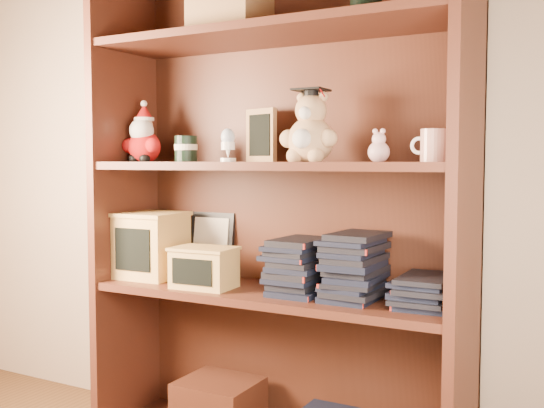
% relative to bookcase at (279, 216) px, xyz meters
% --- Properties ---
extents(bookcase, '(1.20, 0.35, 1.60)m').
position_rel_bookcase_xyz_m(bookcase, '(0.00, 0.00, 0.00)').
color(bookcase, '#4C2315').
rests_on(bookcase, ground).
extents(shelf_lower, '(1.14, 0.33, 0.02)m').
position_rel_bookcase_xyz_m(shelf_lower, '(0.00, -0.05, -0.24)').
color(shelf_lower, '#4C2315').
rests_on(shelf_lower, ground).
extents(shelf_upper, '(1.14, 0.33, 0.02)m').
position_rel_bookcase_xyz_m(shelf_upper, '(0.00, -0.05, 0.16)').
color(shelf_upper, '#4C2315').
rests_on(shelf_upper, ground).
extents(santa_plush, '(0.15, 0.11, 0.22)m').
position_rel_bookcase_xyz_m(santa_plush, '(-0.50, -0.06, 0.25)').
color(santa_plush, '#A50F0F').
rests_on(santa_plush, shelf_upper).
extents(teachers_tin, '(0.08, 0.08, 0.09)m').
position_rel_bookcase_xyz_m(teachers_tin, '(-0.32, -0.05, 0.21)').
color(teachers_tin, black).
rests_on(teachers_tin, shelf_upper).
extents(chalkboard_plaque, '(0.13, 0.10, 0.17)m').
position_rel_bookcase_xyz_m(chalkboard_plaque, '(-0.10, 0.06, 0.26)').
color(chalkboard_plaque, '#9E7547').
rests_on(chalkboard_plaque, shelf_upper).
extents(egg_cup, '(0.05, 0.05, 0.10)m').
position_rel_bookcase_xyz_m(egg_cup, '(-0.11, -0.13, 0.23)').
color(egg_cup, white).
rests_on(egg_cup, shelf_upper).
extents(grad_teddy_bear, '(0.18, 0.16, 0.22)m').
position_rel_bookcase_xyz_m(grad_teddy_bear, '(0.13, -0.06, 0.26)').
color(grad_teddy_bear, tan).
rests_on(grad_teddy_bear, shelf_upper).
extents(pink_figurine, '(0.06, 0.06, 0.10)m').
position_rel_bookcase_xyz_m(pink_figurine, '(0.34, -0.05, 0.21)').
color(pink_figurine, beige).
rests_on(pink_figurine, shelf_upper).
extents(teacher_mug, '(0.10, 0.07, 0.09)m').
position_rel_bookcase_xyz_m(teacher_mug, '(0.50, -0.05, 0.22)').
color(teacher_mug, silver).
rests_on(teacher_mug, shelf_upper).
extents(certificate_frame, '(0.18, 0.05, 0.22)m').
position_rel_bookcase_xyz_m(certificate_frame, '(-0.32, 0.09, -0.12)').
color(certificate_frame, black).
rests_on(certificate_frame, shelf_lower).
extents(treats_box, '(0.21, 0.21, 0.22)m').
position_rel_bookcase_xyz_m(treats_box, '(-0.47, -0.05, -0.11)').
color(treats_box, tan).
rests_on(treats_box, shelf_lower).
extents(pencils_box, '(0.21, 0.15, 0.13)m').
position_rel_bookcase_xyz_m(pencils_box, '(-0.21, -0.12, -0.16)').
color(pencils_box, tan).
rests_on(pencils_box, shelf_lower).
extents(book_stack_left, '(0.14, 0.20, 0.16)m').
position_rel_bookcase_xyz_m(book_stack_left, '(0.09, -0.05, -0.15)').
color(book_stack_left, black).
rests_on(book_stack_left, shelf_lower).
extents(book_stack_mid, '(0.14, 0.20, 0.19)m').
position_rel_bookcase_xyz_m(book_stack_mid, '(0.27, -0.05, -0.13)').
color(book_stack_mid, black).
rests_on(book_stack_mid, shelf_lower).
extents(book_stack_right, '(0.14, 0.20, 0.10)m').
position_rel_bookcase_xyz_m(book_stack_right, '(0.48, -0.05, -0.18)').
color(book_stack_right, black).
rests_on(book_stack_right, shelf_lower).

